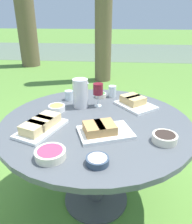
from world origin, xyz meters
name	(u,v)px	position (x,y,z in m)	size (l,w,h in m)	color
ground_plane	(96,198)	(0.00, 0.00, 0.00)	(40.00, 40.00, 0.00)	#5B8C38
river_strip	(114,51)	(0.00, 7.68, 0.00)	(40.00, 4.27, 0.01)	#6B7F5B
dining_table	(96,133)	(0.00, 0.00, 0.64)	(1.33, 1.33, 0.75)	#4C4C51
water_pitcher	(80,93)	(-0.14, 0.22, 0.86)	(0.13, 0.12, 0.23)	silver
wine_glass	(98,90)	(-0.01, 0.25, 0.88)	(0.08, 0.08, 0.19)	silver
platter_bread_main	(102,130)	(0.06, -0.20, 0.78)	(0.38, 0.32, 0.07)	white
platter_charcuterie	(41,125)	(-0.33, -0.18, 0.78)	(0.30, 0.39, 0.08)	white
platter_sandwich_side	(134,102)	(0.28, 0.28, 0.78)	(0.36, 0.37, 0.08)	white
bowl_fries	(57,108)	(-0.31, 0.13, 0.77)	(0.13, 0.13, 0.04)	white
bowl_salad	(101,95)	(0.00, 0.45, 0.77)	(0.10, 0.10, 0.04)	beige
bowl_olives	(165,138)	(0.43, -0.25, 0.77)	(0.14, 0.14, 0.05)	beige
bowl_dip_red	(50,154)	(-0.19, -0.46, 0.77)	(0.16, 0.16, 0.05)	beige
bowl_dip_cream	(97,160)	(0.05, -0.49, 0.77)	(0.12, 0.12, 0.04)	#334256
cup_water_near	(69,95)	(-0.27, 0.36, 0.79)	(0.07, 0.07, 0.08)	silver
cup_water_far	(112,91)	(0.10, 0.47, 0.80)	(0.07, 0.07, 0.10)	silver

